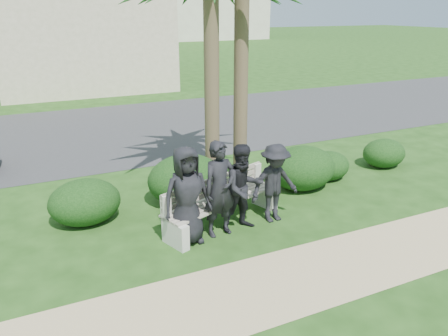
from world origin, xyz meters
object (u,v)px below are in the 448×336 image
Objects in this scene: man_b at (220,189)px; man_a at (187,196)px; park_bench at (223,204)px; man_c at (244,188)px; man_d at (275,183)px.

man_a is at bearing 174.56° from man_b.
park_bench is 0.60m from man_c.
man_a is 1.07× the size of man_c.
man_c is 1.06× the size of man_d.
man_d is (1.78, 0.07, -0.10)m from man_a.
man_a is 0.63m from man_b.
man_b reaches higher than man_a.
man_c is at bearing -177.62° from man_d.
man_a is 1.10m from man_c.
man_c is 0.69m from man_d.
man_a is 1.14× the size of man_d.
man_b reaches higher than park_bench.
man_b is 1.16m from man_d.
park_bench is 1.63× the size of man_c.
park_bench is at bearing 20.05° from man_a.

